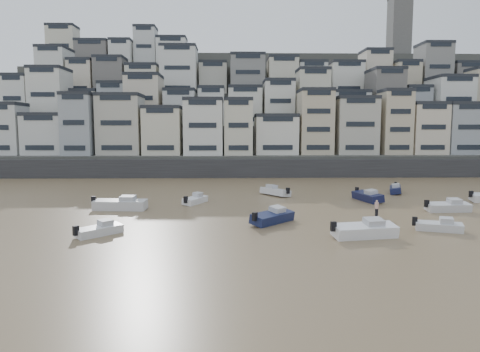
{
  "coord_description": "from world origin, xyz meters",
  "views": [
    {
      "loc": [
        1.87,
        -17.46,
        9.12
      ],
      "look_at": [
        2.9,
        30.0,
        4.0
      ],
      "focal_mm": 32.0,
      "sensor_mm": 36.0,
      "label": 1
    }
  ],
  "objects_px": {
    "boat_f": "(195,199)",
    "boat_j": "(99,228)",
    "boat_e": "(367,195)",
    "boat_i": "(396,188)",
    "boat_k": "(120,202)",
    "boat_h": "(275,190)",
    "boat_c": "(273,215)",
    "boat_b": "(439,225)",
    "person_pink": "(377,208)",
    "boat_d": "(448,205)",
    "boat_a": "(365,228)"
  },
  "relations": [
    {
      "from": "boat_f",
      "to": "boat_j",
      "type": "distance_m",
      "value": 17.45
    },
    {
      "from": "boat_e",
      "to": "boat_i",
      "type": "distance_m",
      "value": 9.27
    },
    {
      "from": "boat_k",
      "to": "boat_h",
      "type": "bearing_deg",
      "value": 33.56
    },
    {
      "from": "boat_c",
      "to": "boat_j",
      "type": "bearing_deg",
      "value": 150.96
    },
    {
      "from": "boat_c",
      "to": "boat_f",
      "type": "xyz_separation_m",
      "value": [
        -8.53,
        11.39,
        -0.14
      ]
    },
    {
      "from": "boat_b",
      "to": "boat_f",
      "type": "xyz_separation_m",
      "value": [
        -23.29,
        15.06,
        0.03
      ]
    },
    {
      "from": "boat_j",
      "to": "person_pink",
      "type": "bearing_deg",
      "value": -30.48
    },
    {
      "from": "boat_d",
      "to": "boat_f",
      "type": "xyz_separation_m",
      "value": [
        -28.78,
        5.94,
        -0.1
      ]
    },
    {
      "from": "boat_f",
      "to": "boat_i",
      "type": "relative_size",
      "value": 0.89
    },
    {
      "from": "boat_i",
      "to": "person_pink",
      "type": "relative_size",
      "value": 2.93
    },
    {
      "from": "boat_e",
      "to": "boat_i",
      "type": "height_order",
      "value": "boat_e"
    },
    {
      "from": "boat_e",
      "to": "boat_k",
      "type": "distance_m",
      "value": 30.84
    },
    {
      "from": "boat_k",
      "to": "boat_e",
      "type": "bearing_deg",
      "value": 14.98
    },
    {
      "from": "boat_j",
      "to": "boat_k",
      "type": "relative_size",
      "value": 0.68
    },
    {
      "from": "boat_d",
      "to": "boat_k",
      "type": "distance_m",
      "value": 37.09
    },
    {
      "from": "boat_j",
      "to": "boat_d",
      "type": "bearing_deg",
      "value": -30.76
    },
    {
      "from": "boat_a",
      "to": "boat_i",
      "type": "relative_size",
      "value": 1.18
    },
    {
      "from": "boat_c",
      "to": "boat_j",
      "type": "distance_m",
      "value": 16.2
    },
    {
      "from": "boat_d",
      "to": "boat_h",
      "type": "xyz_separation_m",
      "value": [
        -18.14,
        12.38,
        0.01
      ]
    },
    {
      "from": "boat_f",
      "to": "person_pink",
      "type": "relative_size",
      "value": 2.6
    },
    {
      "from": "boat_i",
      "to": "person_pink",
      "type": "xyz_separation_m",
      "value": [
        -8.47,
        -16.62,
        0.17
      ]
    },
    {
      "from": "boat_d",
      "to": "boat_i",
      "type": "relative_size",
      "value": 1.04
    },
    {
      "from": "boat_f",
      "to": "boat_i",
      "type": "xyz_separation_m",
      "value": [
        28.37,
        8.34,
        0.08
      ]
    },
    {
      "from": "boat_e",
      "to": "boat_f",
      "type": "xyz_separation_m",
      "value": [
        -22.08,
        -1.54,
        -0.16
      ]
    },
    {
      "from": "boat_h",
      "to": "boat_b",
      "type": "bearing_deg",
      "value": 174.1
    },
    {
      "from": "boat_c",
      "to": "person_pink",
      "type": "relative_size",
      "value": 3.21
    },
    {
      "from": "boat_b",
      "to": "boat_k",
      "type": "height_order",
      "value": "boat_k"
    },
    {
      "from": "boat_b",
      "to": "boat_e",
      "type": "relative_size",
      "value": 0.76
    },
    {
      "from": "boat_f",
      "to": "person_pink",
      "type": "xyz_separation_m",
      "value": [
        19.9,
        -8.28,
        0.25
      ]
    },
    {
      "from": "boat_c",
      "to": "boat_e",
      "type": "distance_m",
      "value": 18.73
    },
    {
      "from": "boat_h",
      "to": "boat_d",
      "type": "bearing_deg",
      "value": -160.66
    },
    {
      "from": "boat_d",
      "to": "boat_f",
      "type": "relative_size",
      "value": 1.17
    },
    {
      "from": "boat_d",
      "to": "boat_j",
      "type": "xyz_separation_m",
      "value": [
        -35.8,
        -10.04,
        -0.11
      ]
    },
    {
      "from": "boat_f",
      "to": "person_pink",
      "type": "bearing_deg",
      "value": -85.49
    },
    {
      "from": "boat_a",
      "to": "person_pink",
      "type": "distance_m",
      "value": 9.91
    },
    {
      "from": "boat_k",
      "to": "boat_f",
      "type": "bearing_deg",
      "value": 30.54
    },
    {
      "from": "boat_e",
      "to": "boat_h",
      "type": "xyz_separation_m",
      "value": [
        -11.43,
        4.91,
        -0.06
      ]
    },
    {
      "from": "boat_b",
      "to": "boat_e",
      "type": "height_order",
      "value": "boat_e"
    },
    {
      "from": "boat_a",
      "to": "boat_j",
      "type": "bearing_deg",
      "value": 166.61
    },
    {
      "from": "boat_h",
      "to": "boat_i",
      "type": "distance_m",
      "value": 17.83
    },
    {
      "from": "boat_h",
      "to": "person_pink",
      "type": "relative_size",
      "value": 3.06
    },
    {
      "from": "boat_e",
      "to": "boat_b",
      "type": "bearing_deg",
      "value": -8.57
    },
    {
      "from": "boat_k",
      "to": "boat_i",
      "type": "bearing_deg",
      "value": 23.25
    },
    {
      "from": "boat_c",
      "to": "boat_k",
      "type": "bearing_deg",
      "value": 110.8
    },
    {
      "from": "boat_i",
      "to": "boat_j",
      "type": "distance_m",
      "value": 42.93
    },
    {
      "from": "boat_c",
      "to": "boat_k",
      "type": "xyz_separation_m",
      "value": [
        -16.79,
        7.38,
        0.13
      ]
    },
    {
      "from": "boat_a",
      "to": "boat_d",
      "type": "height_order",
      "value": "boat_a"
    },
    {
      "from": "boat_f",
      "to": "boat_k",
      "type": "distance_m",
      "value": 9.19
    },
    {
      "from": "boat_a",
      "to": "boat_e",
      "type": "bearing_deg",
      "value": 61.5
    },
    {
      "from": "person_pink",
      "to": "boat_d",
      "type": "bearing_deg",
      "value": 14.81
    }
  ]
}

